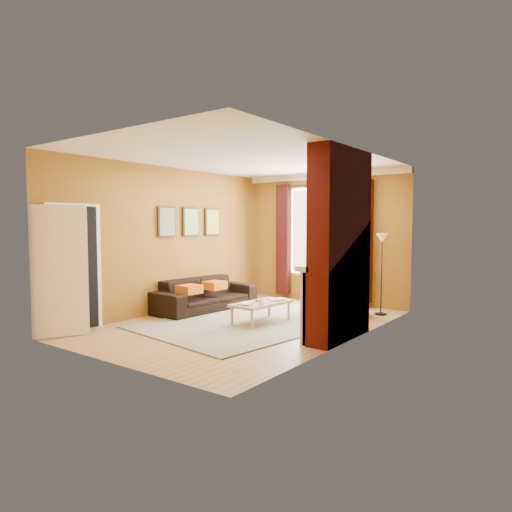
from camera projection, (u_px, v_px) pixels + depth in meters
name	position (u px, v px, depth m)	size (l,w,h in m)	color
ground	(247.00, 324.00, 7.81)	(5.50, 5.50, 0.00)	olive
room_walls	(288.00, 243.00, 7.56)	(3.82, 5.54, 2.83)	#8F611B
striped_rug	(250.00, 322.00, 7.89)	(3.06, 3.91, 0.02)	#32618B
sofa	(205.00, 294.00, 9.02)	(2.18, 0.85, 0.64)	black
armchair	(335.00, 298.00, 8.58)	(0.99, 0.86, 0.64)	black
coffee_table	(261.00, 304.00, 7.82)	(0.63, 1.14, 0.37)	tan
wicker_stool	(328.00, 297.00, 9.24)	(0.44, 0.44, 0.46)	olive
floor_lamp	(382.00, 251.00, 8.50)	(0.28, 0.28, 1.53)	black
book_a	(240.00, 303.00, 7.64)	(0.22, 0.29, 0.03)	#999999
book_b	(274.00, 298.00, 8.13)	(0.23, 0.32, 0.02)	#999999
mug	(261.00, 302.00, 7.56)	(0.09, 0.09, 0.09)	#999999
tv_remote	(258.00, 301.00, 7.91)	(0.10, 0.18, 0.02)	#242427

